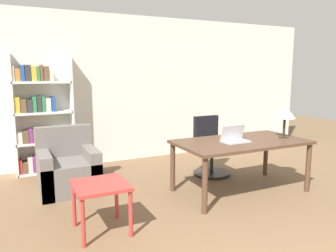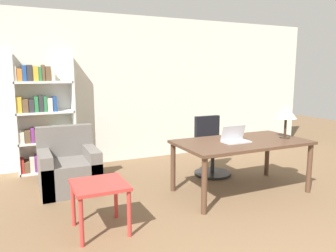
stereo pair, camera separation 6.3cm
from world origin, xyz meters
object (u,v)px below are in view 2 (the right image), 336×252
table_lamp (286,113)px  side_table_blue (100,191)px  armchair (69,169)px  laptop (235,138)px  office_chair (211,150)px  desk (242,146)px  bookshelf (42,121)px

table_lamp → side_table_blue: table_lamp is taller
armchair → table_lamp: bearing=-22.6°
laptop → office_chair: laptop is taller
table_lamp → side_table_blue: (-2.77, -0.24, -0.65)m
desk → armchair: 2.47m
desk → table_lamp: 0.83m
desk → table_lamp: size_ratio=3.91×
table_lamp → office_chair: table_lamp is taller
side_table_blue → table_lamp: bearing=5.0°
laptop → table_lamp: table_lamp is taller
bookshelf → desk: bearing=-41.3°
office_chair → side_table_blue: bearing=-150.4°
side_table_blue → armchair: 1.45m
laptop → armchair: bearing=150.9°
side_table_blue → armchair: bearing=94.5°
side_table_blue → laptop: bearing=8.9°
side_table_blue → desk: bearing=8.9°
office_chair → armchair: 2.25m
armchair → laptop: bearing=-29.1°
office_chair → side_table_blue: 2.45m
laptop → side_table_blue: 1.99m
laptop → armchair: (-2.05, 1.14, -0.49)m
office_chair → bookshelf: (-2.50, 1.26, 0.47)m
side_table_blue → bookshelf: (-0.37, 2.47, 0.43)m
office_chair → laptop: bearing=-102.0°
desk → office_chair: office_chair is taller
office_chair → armchair: size_ratio=1.07×
bookshelf → office_chair: bearing=-26.8°
table_lamp → armchair: table_lamp is taller
desk → bookshelf: bookshelf is taller
laptop → table_lamp: 0.89m
office_chair → bookshelf: 2.84m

